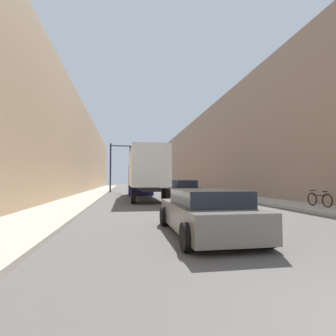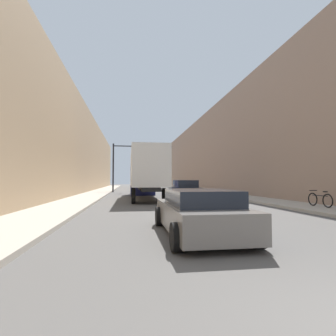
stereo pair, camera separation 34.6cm
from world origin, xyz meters
name	(u,v)px [view 2 (the right image)]	position (x,y,z in m)	size (l,w,h in m)	color
sidewalk_right	(208,192)	(6.67, 30.00, 0.07)	(2.77, 80.00, 0.15)	#B2A899
sidewalk_left	(98,193)	(-6.67, 30.00, 0.07)	(2.77, 80.00, 0.15)	#B2A899
building_right	(241,147)	(11.06, 30.00, 5.77)	(6.00, 80.00, 11.54)	#997A66
building_left	(60,149)	(-11.06, 30.00, 5.17)	(6.00, 80.00, 10.34)	tan
semi_truck	(145,173)	(-1.67, 21.17, 2.21)	(2.51, 13.14, 3.92)	silver
sedan_car	(199,213)	(-1.09, 5.64, 0.63)	(2.13, 4.60, 1.29)	slate
suv_car	(185,190)	(1.63, 20.25, 0.74)	(2.16, 4.88, 1.56)	black
traffic_signal_gantry	(128,158)	(-3.19, 33.13, 4.47)	(7.90, 0.35, 6.36)	black
parked_bicycle	(320,200)	(6.96, 10.92, 0.53)	(0.44, 1.82, 0.86)	black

